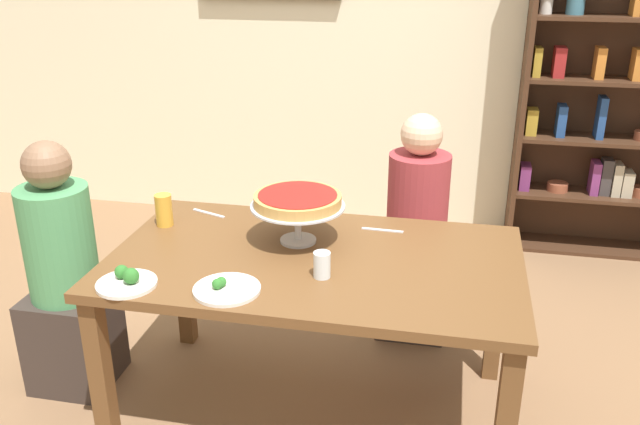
{
  "coord_description": "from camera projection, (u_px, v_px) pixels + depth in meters",
  "views": [
    {
      "loc": [
        0.51,
        -2.34,
        1.91
      ],
      "look_at": [
        0.0,
        0.1,
        0.89
      ],
      "focal_mm": 37.81,
      "sensor_mm": 36.0,
      "label": 1
    }
  ],
  "objects": [
    {
      "name": "ground_plane",
      "position": [
        315.0,
        410.0,
        2.94
      ],
      "size": [
        12.0,
        12.0,
        0.0
      ],
      "primitive_type": "plane",
      "color": "#846042"
    },
    {
      "name": "rear_partition",
      "position": [
        385.0,
        22.0,
        4.4
      ],
      "size": [
        8.0,
        0.12,
        2.8
      ],
      "primitive_type": "cube",
      "color": "beige",
      "rests_on": "ground_plane"
    },
    {
      "name": "dining_table",
      "position": [
        315.0,
        277.0,
        2.69
      ],
      "size": [
        1.62,
        0.94,
        0.74
      ],
      "color": "brown",
      "rests_on": "ground_plane"
    },
    {
      "name": "bookshelf",
      "position": [
        618.0,
        73.0,
        4.05
      ],
      "size": [
        1.1,
        0.3,
        2.21
      ],
      "color": "#422819",
      "rests_on": "ground_plane"
    },
    {
      "name": "diner_far_right",
      "position": [
        415.0,
        242.0,
        3.38
      ],
      "size": [
        0.34,
        0.34,
        1.15
      ],
      "rotation": [
        0.0,
        0.0,
        -1.57
      ],
      "color": "#382D28",
      "rests_on": "ground_plane"
    },
    {
      "name": "diner_head_west",
      "position": [
        66.0,
        286.0,
        2.96
      ],
      "size": [
        0.34,
        0.34,
        1.15
      ],
      "color": "#382D28",
      "rests_on": "ground_plane"
    },
    {
      "name": "deep_dish_pizza_stand",
      "position": [
        298.0,
        203.0,
        2.73
      ],
      "size": [
        0.39,
        0.39,
        0.21
      ],
      "color": "silver",
      "rests_on": "dining_table"
    },
    {
      "name": "salad_plate_near_diner",
      "position": [
        226.0,
        289.0,
        2.4
      ],
      "size": [
        0.24,
        0.24,
        0.05
      ],
      "color": "white",
      "rests_on": "dining_table"
    },
    {
      "name": "salad_plate_far_diner",
      "position": [
        127.0,
        281.0,
        2.43
      ],
      "size": [
        0.22,
        0.22,
        0.07
      ],
      "color": "white",
      "rests_on": "dining_table"
    },
    {
      "name": "beer_glass_amber_tall",
      "position": [
        164.0,
        210.0,
        2.93
      ],
      "size": [
        0.07,
        0.07,
        0.14
      ],
      "primitive_type": "cylinder",
      "color": "gold",
      "rests_on": "dining_table"
    },
    {
      "name": "water_glass_clear_near",
      "position": [
        322.0,
        265.0,
        2.48
      ],
      "size": [
        0.06,
        0.06,
        0.1
      ],
      "primitive_type": "cylinder",
      "color": "white",
      "rests_on": "dining_table"
    },
    {
      "name": "cutlery_fork_near",
      "position": [
        382.0,
        230.0,
        2.89
      ],
      "size": [
        0.18,
        0.02,
        0.0
      ],
      "primitive_type": "cube",
      "rotation": [
        0.0,
        0.0,
        3.11
      ],
      "color": "silver",
      "rests_on": "dining_table"
    },
    {
      "name": "cutlery_knife_near",
      "position": [
        209.0,
        213.0,
        3.07
      ],
      "size": [
        0.17,
        0.08,
        0.0
      ],
      "primitive_type": "cube",
      "rotation": [
        0.0,
        0.0,
        2.78
      ],
      "color": "silver",
      "rests_on": "dining_table"
    }
  ]
}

